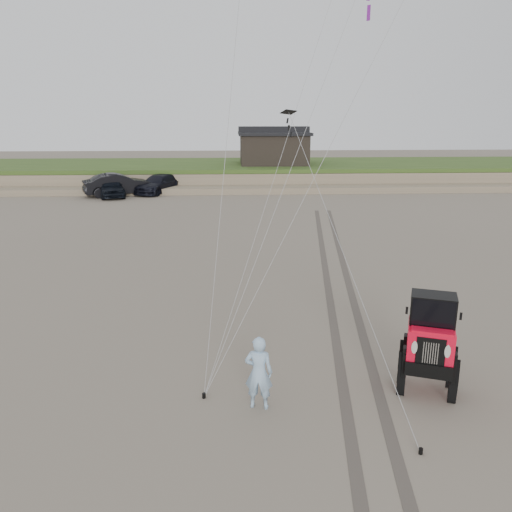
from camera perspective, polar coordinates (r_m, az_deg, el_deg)
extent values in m
plane|color=#6B6054|center=(11.39, 7.82, -16.86)|extent=(160.00, 160.00, 0.00)
cube|color=#7A6B54|center=(47.75, -0.54, 9.36)|extent=(160.00, 12.00, 1.40)
cube|color=#2D4719|center=(47.66, -0.54, 10.38)|extent=(160.00, 12.00, 0.35)
cube|color=#7A6B54|center=(41.36, -0.16, 7.72)|extent=(160.00, 3.50, 0.50)
cube|color=black|center=(46.67, 2.02, 12.07)|extent=(6.00, 5.00, 2.60)
cube|color=black|center=(46.59, 2.04, 13.82)|extent=(6.40, 5.40, 0.25)
cube|color=black|center=(46.58, 2.04, 14.28)|extent=(6.40, 1.20, 0.50)
imported|color=black|center=(40.35, -16.25, 7.62)|extent=(3.10, 4.81, 1.52)
imported|color=black|center=(40.67, -15.49, 7.88)|extent=(5.53, 3.63, 1.72)
imported|color=black|center=(41.30, -11.07, 8.08)|extent=(4.00, 5.41, 1.46)
imported|color=#86A1D0|center=(10.91, 0.31, -13.18)|extent=(0.67, 0.50, 1.66)
cube|color=black|center=(15.50, 3.74, 16.10)|extent=(0.53, 0.48, 0.16)
cylinder|color=black|center=(11.67, -5.97, -15.58)|extent=(0.08, 0.08, 0.12)
cylinder|color=black|center=(10.49, 18.32, -20.41)|extent=(0.08, 0.08, 0.12)
cube|color=#4C443D|center=(18.78, 8.21, -3.32)|extent=(4.42, 29.74, 0.01)
cube|color=#4C443D|center=(18.95, 10.58, -3.26)|extent=(4.42, 29.74, 0.01)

